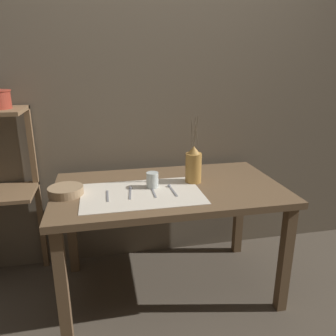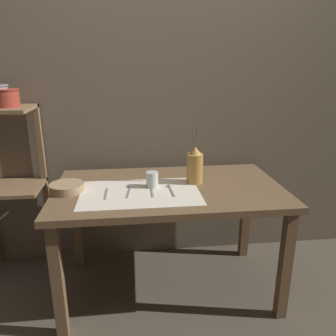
# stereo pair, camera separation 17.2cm
# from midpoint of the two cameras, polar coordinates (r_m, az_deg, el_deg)

# --- Properties ---
(ground_plane) EXTENTS (12.00, 12.00, 0.00)m
(ground_plane) POSITION_cam_midpoint_polar(r_m,az_deg,el_deg) (2.38, -2.09, -20.04)
(ground_plane) COLOR brown
(stone_wall_back) EXTENTS (7.00, 0.06, 2.40)m
(stone_wall_back) POSITION_cam_midpoint_polar(r_m,az_deg,el_deg) (2.40, -4.53, 11.50)
(stone_wall_back) COLOR #6B5E4C
(stone_wall_back) RESTS_ON ground_plane
(wooden_table) EXTENTS (1.39, 0.80, 0.74)m
(wooden_table) POSITION_cam_midpoint_polar(r_m,az_deg,el_deg) (2.05, -2.29, -5.56)
(wooden_table) COLOR brown
(wooden_table) RESTS_ON ground_plane
(linen_cloth) EXTENTS (0.70, 0.45, 0.00)m
(linen_cloth) POSITION_cam_midpoint_polar(r_m,az_deg,el_deg) (1.92, -7.17, -4.47)
(linen_cloth) COLOR beige
(linen_cloth) RESTS_ON wooden_table
(pitcher_with_flowers) EXTENTS (0.10, 0.10, 0.43)m
(pitcher_with_flowers) POSITION_cam_midpoint_polar(r_m,az_deg,el_deg) (2.06, 2.08, 0.41)
(pitcher_with_flowers) COLOR #B7843D
(pitcher_with_flowers) RESTS_ON wooden_table
(wooden_bowl) EXTENTS (0.20, 0.20, 0.05)m
(wooden_bowl) POSITION_cam_midpoint_polar(r_m,az_deg,el_deg) (2.00, -19.77, -3.82)
(wooden_bowl) COLOR #9E7F5B
(wooden_bowl) RESTS_ON wooden_table
(glass_tumbler_near) EXTENTS (0.07, 0.07, 0.09)m
(glass_tumbler_near) POSITION_cam_midpoint_polar(r_m,az_deg,el_deg) (1.99, -5.22, -2.12)
(glass_tumbler_near) COLOR silver
(glass_tumbler_near) RESTS_ON wooden_table
(fork_outer) EXTENTS (0.01, 0.16, 0.00)m
(fork_outer) POSITION_cam_midpoint_polar(r_m,az_deg,el_deg) (1.91, -13.05, -4.80)
(fork_outer) COLOR gray
(fork_outer) RESTS_ON wooden_table
(spoon_inner) EXTENTS (0.04, 0.17, 0.02)m
(spoon_inner) POSITION_cam_midpoint_polar(r_m,az_deg,el_deg) (1.96, -9.07, -3.89)
(spoon_inner) COLOR gray
(spoon_inner) RESTS_ON wooden_table
(fork_inner) EXTENTS (0.01, 0.16, 0.00)m
(fork_inner) POSITION_cam_midpoint_polar(r_m,az_deg,el_deg) (1.92, -5.10, -4.27)
(fork_inner) COLOR gray
(fork_inner) RESTS_ON wooden_table
(spoon_outer) EXTENTS (0.03, 0.17, 0.02)m
(spoon_outer) POSITION_cam_midpoint_polar(r_m,az_deg,el_deg) (1.98, -1.97, -3.51)
(spoon_outer) COLOR gray
(spoon_outer) RESTS_ON wooden_table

